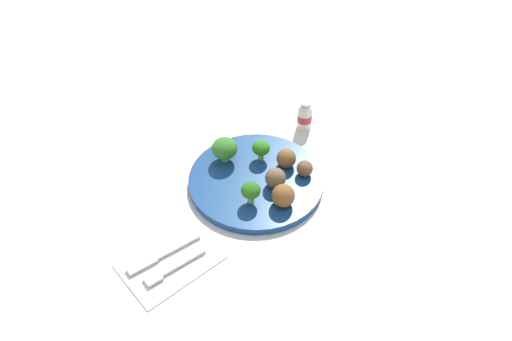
# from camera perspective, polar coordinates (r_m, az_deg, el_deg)

# --- Properties ---
(ground_plane) EXTENTS (4.00, 4.00, 0.00)m
(ground_plane) POSITION_cam_1_polar(r_m,az_deg,el_deg) (1.02, 0.00, -1.45)
(ground_plane) COLOR silver
(plate) EXTENTS (0.28, 0.28, 0.02)m
(plate) POSITION_cam_1_polar(r_m,az_deg,el_deg) (1.02, 0.00, -1.13)
(plate) COLOR navy
(plate) RESTS_ON ground_plane
(broccoli_floret_center) EXTENTS (0.04, 0.04, 0.05)m
(broccoli_floret_center) POSITION_cam_1_polar(r_m,az_deg,el_deg) (0.94, -0.62, -2.38)
(broccoli_floret_center) COLOR #8FC76C
(broccoli_floret_center) RESTS_ON plate
(broccoli_floret_near_rim) EXTENTS (0.05, 0.05, 0.05)m
(broccoli_floret_near_rim) POSITION_cam_1_polar(r_m,az_deg,el_deg) (1.03, -3.69, 2.56)
(broccoli_floret_near_rim) COLOR #91C481
(broccoli_floret_near_rim) RESTS_ON plate
(broccoli_floret_mid_right) EXTENTS (0.04, 0.04, 0.05)m
(broccoli_floret_mid_right) POSITION_cam_1_polar(r_m,az_deg,el_deg) (1.04, 0.58, 2.61)
(broccoli_floret_mid_right) COLOR #91C581
(broccoli_floret_mid_right) RESTS_ON plate
(meatball_mid_left) EXTENTS (0.03, 0.03, 0.03)m
(meatball_mid_left) POSITION_cam_1_polar(r_m,az_deg,el_deg) (1.01, 5.70, 0.24)
(meatball_mid_left) COLOR brown
(meatball_mid_left) RESTS_ON plate
(meatball_center) EXTENTS (0.04, 0.04, 0.04)m
(meatball_center) POSITION_cam_1_polar(r_m,az_deg,el_deg) (1.03, 3.55, 1.44)
(meatball_center) COLOR brown
(meatball_center) RESTS_ON plate
(meatball_front_right) EXTENTS (0.05, 0.05, 0.05)m
(meatball_front_right) POSITION_cam_1_polar(r_m,az_deg,el_deg) (0.95, 3.19, -2.95)
(meatball_front_right) COLOR brown
(meatball_front_right) RESTS_ON plate
(meatball_front_left) EXTENTS (0.04, 0.04, 0.04)m
(meatball_front_left) POSITION_cam_1_polar(r_m,az_deg,el_deg) (0.98, 2.28, -0.89)
(meatball_front_left) COLOR brown
(meatball_front_left) RESTS_ON plate
(napkin) EXTENTS (0.18, 0.13, 0.01)m
(napkin) POSITION_cam_1_polar(r_m,az_deg,el_deg) (0.91, -9.93, -10.31)
(napkin) COLOR white
(napkin) RESTS_ON ground_plane
(fork) EXTENTS (0.12, 0.03, 0.01)m
(fork) POSITION_cam_1_polar(r_m,az_deg,el_deg) (0.89, -9.76, -11.09)
(fork) COLOR silver
(fork) RESTS_ON napkin
(knife) EXTENTS (0.15, 0.04, 0.01)m
(knife) POSITION_cam_1_polar(r_m,az_deg,el_deg) (0.91, -11.00, -9.61)
(knife) COLOR silver
(knife) RESTS_ON napkin
(yogurt_bottle) EXTENTS (0.03, 0.03, 0.07)m
(yogurt_bottle) POSITION_cam_1_polar(r_m,az_deg,el_deg) (1.15, 5.70, 6.33)
(yogurt_bottle) COLOR white
(yogurt_bottle) RESTS_ON ground_plane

